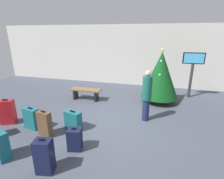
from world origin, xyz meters
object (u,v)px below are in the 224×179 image
(suitcase_2, at_px, (45,124))
(suitcase_4, at_px, (32,118))
(holiday_tree, at_px, (161,75))
(traveller_0, at_px, (147,95))
(suitcase_1, at_px, (44,156))
(suitcase_3, at_px, (0,146))
(suitcase_6, at_px, (73,120))
(suitcase_8, at_px, (7,112))
(flight_info_kiosk, at_px, (193,67))
(suitcase_5, at_px, (75,139))
(waiting_bench, at_px, (86,92))

(suitcase_2, xyz_separation_m, suitcase_4, (-0.64, 0.25, -0.04))
(holiday_tree, relative_size, traveller_0, 1.32)
(suitcase_1, xyz_separation_m, suitcase_3, (-1.22, 0.07, -0.04))
(suitcase_6, xyz_separation_m, suitcase_8, (-2.15, -0.24, 0.11))
(suitcase_3, xyz_separation_m, suitcase_6, (0.99, 1.61, -0.06))
(suitcase_3, xyz_separation_m, suitcase_4, (-0.24, 1.33, -0.02))
(holiday_tree, height_order, flight_info_kiosk, holiday_tree)
(suitcase_2, relative_size, suitcase_5, 1.27)
(holiday_tree, bearing_deg, waiting_bench, -168.86)
(waiting_bench, height_order, suitcase_3, suitcase_3)
(traveller_0, height_order, suitcase_1, traveller_0)
(suitcase_3, distance_m, suitcase_6, 1.89)
(waiting_bench, bearing_deg, suitcase_2, -89.41)
(suitcase_8, bearing_deg, traveller_0, 18.40)
(holiday_tree, xyz_separation_m, waiting_bench, (-3.04, -0.60, -0.81))
(suitcase_5, relative_size, suitcase_6, 0.99)
(traveller_0, relative_size, suitcase_6, 2.77)
(holiday_tree, height_order, suitcase_1, holiday_tree)
(flight_info_kiosk, relative_size, suitcase_4, 2.94)
(suitcase_2, height_order, suitcase_3, suitcase_2)
(waiting_bench, xyz_separation_m, suitcase_2, (0.03, -2.86, 0.01))
(traveller_0, bearing_deg, suitcase_3, -137.52)
(suitcase_1, bearing_deg, waiting_bench, 102.01)
(holiday_tree, bearing_deg, suitcase_1, -115.31)
(suitcase_3, bearing_deg, traveller_0, 42.48)
(flight_info_kiosk, height_order, waiting_bench, flight_info_kiosk)
(holiday_tree, relative_size, suitcase_8, 2.67)
(flight_info_kiosk, relative_size, suitcase_8, 2.41)
(suitcase_5, xyz_separation_m, suitcase_6, (-0.49, 0.85, 0.00))
(suitcase_2, xyz_separation_m, suitcase_6, (0.59, 0.52, -0.08))
(suitcase_6, distance_m, suitcase_8, 2.17)
(suitcase_1, relative_size, suitcase_5, 1.32)
(suitcase_4, height_order, suitcase_8, suitcase_8)
(holiday_tree, distance_m, suitcase_1, 5.17)
(traveller_0, relative_size, suitcase_2, 2.20)
(traveller_0, height_order, suitcase_6, traveller_0)
(suitcase_1, relative_size, suitcase_6, 1.31)
(suitcase_3, relative_size, suitcase_4, 1.06)
(flight_info_kiosk, bearing_deg, holiday_tree, -144.67)
(suitcase_8, bearing_deg, flight_info_kiosk, 34.91)
(suitcase_4, height_order, suitcase_5, suitcase_4)
(flight_info_kiosk, bearing_deg, suitcase_6, -133.92)
(suitcase_8, bearing_deg, suitcase_5, -13.08)
(traveller_0, distance_m, suitcase_1, 3.39)
(traveller_0, xyz_separation_m, suitcase_8, (-4.18, -1.39, -0.49))
(suitcase_2, relative_size, suitcase_3, 1.06)
(holiday_tree, xyz_separation_m, suitcase_2, (-3.01, -3.46, -0.80))
(suitcase_1, relative_size, suitcase_2, 1.04)
(flight_info_kiosk, relative_size, traveller_0, 1.19)
(waiting_bench, relative_size, suitcase_3, 1.81)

